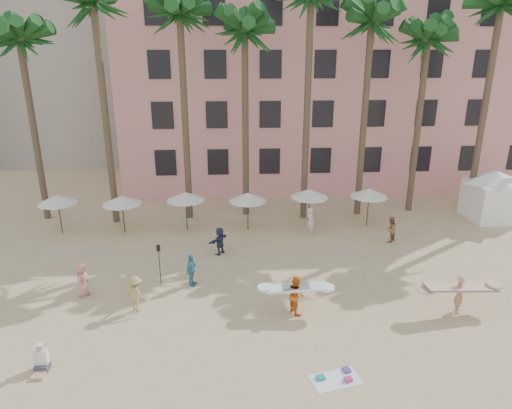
{
  "coord_description": "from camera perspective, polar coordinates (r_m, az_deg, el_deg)",
  "views": [
    {
      "loc": [
        -2.22,
        -15.4,
        11.49
      ],
      "look_at": [
        -0.88,
        6.0,
        4.0
      ],
      "focal_mm": 32.0,
      "sensor_mm": 36.0,
      "label": 1
    }
  ],
  "objects": [
    {
      "name": "paddle",
      "position": [
        23.36,
        -12.01,
        -6.77
      ],
      "size": [
        0.18,
        0.04,
        2.23
      ],
      "color": "black",
      "rests_on": "ground"
    },
    {
      "name": "carrier_yellow",
      "position": [
        22.79,
        24.16,
        -9.96
      ],
      "size": [
        3.4,
        1.06,
        1.8
      ],
      "color": "tan",
      "rests_on": "ground"
    },
    {
      "name": "beachgoers",
      "position": [
        24.62,
        -4.16,
        -6.41
      ],
      "size": [
        17.82,
        9.22,
        1.85
      ],
      "color": "#303454",
      "rests_on": "ground"
    },
    {
      "name": "pink_hotel",
      "position": [
        42.56,
        9.22,
        14.32
      ],
      "size": [
        35.0,
        14.0,
        16.0
      ],
      "primitive_type": "cube",
      "color": "#ED9D90",
      "rests_on": "ground"
    },
    {
      "name": "carrier_white",
      "position": [
        20.95,
        5.01,
        -11.01
      ],
      "size": [
        2.76,
        1.07,
        1.8
      ],
      "color": "orange",
      "rests_on": "ground"
    },
    {
      "name": "palm_row",
      "position": [
        30.56,
        1.65,
        22.02
      ],
      "size": [
        44.4,
        5.4,
        16.3
      ],
      "color": "brown",
      "rests_on": "ground"
    },
    {
      "name": "ground",
      "position": [
        19.34,
        3.89,
        -17.24
      ],
      "size": [
        120.0,
        120.0,
        0.0
      ],
      "primitive_type": "plane",
      "color": "#D1B789",
      "rests_on": "ground"
    },
    {
      "name": "umbrella_row",
      "position": [
        29.38,
        -4.93,
        1.01
      ],
      "size": [
        22.5,
        2.7,
        2.73
      ],
      "color": "#332B23",
      "rests_on": "ground"
    },
    {
      "name": "cabana",
      "position": [
        35.34,
        27.49,
        1.57
      ],
      "size": [
        4.67,
        4.67,
        3.5
      ],
      "color": "white",
      "rests_on": "ground"
    },
    {
      "name": "beach_towel",
      "position": [
        18.02,
        10.02,
        -20.59
      ],
      "size": [
        1.99,
        1.4,
        0.14
      ],
      "color": "white",
      "rests_on": "ground"
    },
    {
      "name": "seated_man",
      "position": [
        19.63,
        -25.28,
        -17.35
      ],
      "size": [
        0.48,
        0.85,
        1.1
      ],
      "color": "#3F3F4C",
      "rests_on": "ground"
    }
  ]
}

